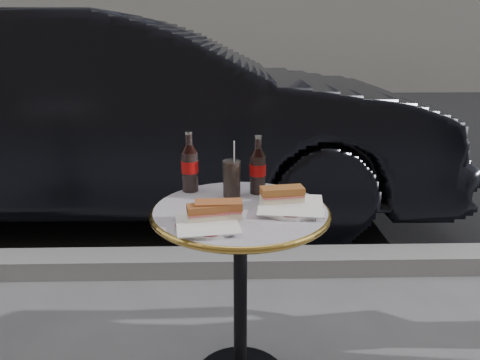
{
  "coord_description": "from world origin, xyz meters",
  "views": [
    {
      "loc": [
        -0.04,
        -1.51,
        1.32
      ],
      "look_at": [
        0.0,
        0.05,
        0.82
      ],
      "focal_mm": 35.0,
      "sensor_mm": 36.0,
      "label": 1
    }
  ],
  "objects_px": {
    "cola_bottle_right": "(258,165)",
    "cola_glass": "(232,178)",
    "cola_bottle_left": "(190,161)",
    "bistro_table": "(240,301)",
    "plate_left": "(207,226)",
    "parked_car": "(142,117)",
    "plate_right": "(291,207)"
  },
  "relations": [
    {
      "from": "cola_bottle_left",
      "to": "cola_glass",
      "type": "bearing_deg",
      "value": -22.35
    },
    {
      "from": "parked_car",
      "to": "cola_bottle_right",
      "type": "bearing_deg",
      "value": -156.59
    },
    {
      "from": "bistro_table",
      "to": "plate_right",
      "type": "xyz_separation_m",
      "value": [
        0.17,
        -0.01,
        0.37
      ]
    },
    {
      "from": "plate_left",
      "to": "cola_bottle_left",
      "type": "height_order",
      "value": "cola_bottle_left"
    },
    {
      "from": "cola_bottle_right",
      "to": "cola_glass",
      "type": "height_order",
      "value": "cola_bottle_right"
    },
    {
      "from": "bistro_table",
      "to": "cola_glass",
      "type": "height_order",
      "value": "cola_glass"
    },
    {
      "from": "plate_left",
      "to": "parked_car",
      "type": "relative_size",
      "value": 0.05
    },
    {
      "from": "cola_bottle_left",
      "to": "parked_car",
      "type": "relative_size",
      "value": 0.05
    },
    {
      "from": "plate_left",
      "to": "cola_glass",
      "type": "relative_size",
      "value": 1.48
    },
    {
      "from": "cola_glass",
      "to": "cola_bottle_right",
      "type": "bearing_deg",
      "value": 18.82
    },
    {
      "from": "plate_right",
      "to": "cola_bottle_right",
      "type": "relative_size",
      "value": 1.04
    },
    {
      "from": "plate_right",
      "to": "cola_glass",
      "type": "xyz_separation_m",
      "value": [
        -0.2,
        0.14,
        0.06
      ]
    },
    {
      "from": "cola_bottle_right",
      "to": "parked_car",
      "type": "height_order",
      "value": "parked_car"
    },
    {
      "from": "plate_left",
      "to": "cola_glass",
      "type": "xyz_separation_m",
      "value": [
        0.08,
        0.29,
        0.06
      ]
    },
    {
      "from": "cola_bottle_left",
      "to": "cola_bottle_right",
      "type": "height_order",
      "value": "cola_bottle_left"
    },
    {
      "from": "plate_right",
      "to": "parked_car",
      "type": "xyz_separation_m",
      "value": [
        -0.85,
        1.92,
        -0.02
      ]
    },
    {
      "from": "bistro_table",
      "to": "parked_car",
      "type": "height_order",
      "value": "parked_car"
    },
    {
      "from": "plate_left",
      "to": "cola_bottle_right",
      "type": "bearing_deg",
      "value": 61.26
    },
    {
      "from": "plate_left",
      "to": "cola_bottle_right",
      "type": "height_order",
      "value": "cola_bottle_right"
    },
    {
      "from": "cola_bottle_left",
      "to": "cola_glass",
      "type": "relative_size",
      "value": 1.7
    },
    {
      "from": "cola_bottle_right",
      "to": "parked_car",
      "type": "relative_size",
      "value": 0.05
    },
    {
      "from": "cola_glass",
      "to": "bistro_table",
      "type": "bearing_deg",
      "value": -77.59
    },
    {
      "from": "cola_bottle_right",
      "to": "cola_bottle_left",
      "type": "bearing_deg",
      "value": 172.96
    },
    {
      "from": "bistro_table",
      "to": "cola_bottle_left",
      "type": "xyz_separation_m",
      "value": [
        -0.19,
        0.2,
        0.48
      ]
    },
    {
      "from": "cola_bottle_left",
      "to": "cola_bottle_right",
      "type": "relative_size",
      "value": 1.05
    },
    {
      "from": "cola_glass",
      "to": "parked_car",
      "type": "xyz_separation_m",
      "value": [
        -0.64,
        1.78,
        -0.08
      ]
    },
    {
      "from": "bistro_table",
      "to": "plate_left",
      "type": "bearing_deg",
      "value": -124.04
    },
    {
      "from": "plate_left",
      "to": "cola_glass",
      "type": "distance_m",
      "value": 0.31
    },
    {
      "from": "bistro_table",
      "to": "cola_glass",
      "type": "xyz_separation_m",
      "value": [
        -0.03,
        0.13,
        0.43
      ]
    },
    {
      "from": "plate_left",
      "to": "cola_glass",
      "type": "bearing_deg",
      "value": 74.74
    },
    {
      "from": "bistro_table",
      "to": "cola_glass",
      "type": "relative_size",
      "value": 5.36
    },
    {
      "from": "plate_right",
      "to": "parked_car",
      "type": "relative_size",
      "value": 0.05
    }
  ]
}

